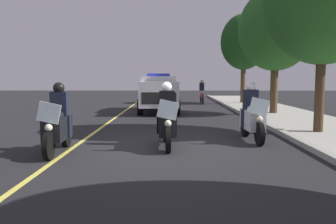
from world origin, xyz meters
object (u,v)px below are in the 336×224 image
at_px(cyclist_background, 202,92).
at_px(police_motorcycle_trailing, 252,117).
at_px(police_motorcycle_lead_left, 58,124).
at_px(police_suv, 158,92).
at_px(police_motorcycle_lead_right, 167,121).
at_px(tree_behind_suv, 244,42).
at_px(tree_far_back, 276,30).

bearing_deg(cyclist_background, police_motorcycle_trailing, 0.83).
height_order(police_motorcycle_lead_left, police_suv, police_suv).
height_order(police_motorcycle_lead_left, police_motorcycle_trailing, same).
height_order(police_motorcycle_lead_right, tree_behind_suv, tree_behind_suv).
bearing_deg(cyclist_background, police_suv, -25.83).
relative_size(police_motorcycle_trailing, cyclist_background, 1.22).
relative_size(police_motorcycle_lead_right, police_motorcycle_trailing, 1.00).
height_order(cyclist_background, tree_behind_suv, tree_behind_suv).
distance_m(police_motorcycle_lead_right, police_motorcycle_trailing, 2.62).
distance_m(police_motorcycle_trailing, tree_far_back, 8.30).
distance_m(police_suv, tree_behind_suv, 8.76).
xyz_separation_m(police_motorcycle_trailing, police_suv, (-8.39, -3.04, 0.37)).
bearing_deg(police_motorcycle_lead_right, cyclist_background, 171.55).
distance_m(police_motorcycle_lead_left, tree_far_back, 12.19).
bearing_deg(police_motorcycle_trailing, police_suv, -160.07).
distance_m(police_suv, tree_far_back, 6.66).
bearing_deg(police_suv, police_motorcycle_lead_left, -11.65).
xyz_separation_m(police_motorcycle_lead_left, police_suv, (-10.03, 2.07, 0.37)).
bearing_deg(police_suv, police_motorcycle_lead_right, 3.60).
height_order(tree_far_back, tree_behind_suv, tree_behind_suv).
xyz_separation_m(police_motorcycle_trailing, tree_behind_suv, (-14.21, 2.67, 3.58)).
xyz_separation_m(tree_far_back, tree_behind_suv, (-7.16, -0.04, 0.14)).
bearing_deg(tree_far_back, cyclist_background, -157.92).
bearing_deg(cyclist_background, tree_far_back, 22.08).
distance_m(police_motorcycle_lead_right, cyclist_background, 15.31).
bearing_deg(tree_far_back, tree_behind_suv, -179.65).
relative_size(police_motorcycle_lead_left, tree_far_back, 0.35).
bearing_deg(cyclist_background, tree_behind_suv, 89.29).
relative_size(police_motorcycle_trailing, tree_far_back, 0.35).
relative_size(police_motorcycle_lead_right, cyclist_background, 1.22).
xyz_separation_m(police_suv, tree_far_back, (1.34, 5.75, 3.07)).
bearing_deg(police_motorcycle_lead_left, tree_far_back, 138.02).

